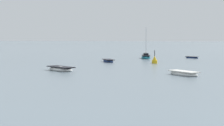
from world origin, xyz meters
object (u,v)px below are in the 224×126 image
object	(u,v)px
rowboat_moored_1	(61,69)
rowboat_moored_5	(192,58)
rowboat_moored_6	(108,61)
channel_buoy	(155,61)
sailboat_moored_1	(146,57)
rowboat_moored_4	(184,74)

from	to	relation	value
rowboat_moored_1	rowboat_moored_5	distance (m)	35.93
rowboat_moored_5	rowboat_moored_6	size ratio (longest dim) A/B	0.75
rowboat_moored_5	channel_buoy	distance (m)	17.70
rowboat_moored_6	channel_buoy	xyz separation A→B (m)	(8.33, -1.01, 0.29)
sailboat_moored_1	rowboat_moored_5	xyz separation A→B (m)	(8.78, 3.82, -0.15)
rowboat_moored_1	channel_buoy	bearing A→B (deg)	-87.52
sailboat_moored_1	rowboat_moored_1	world-z (taller)	sailboat_moored_1
rowboat_moored_1	channel_buoy	size ratio (longest dim) A/B	2.13
sailboat_moored_1	rowboat_moored_4	distance (m)	32.36
rowboat_moored_1	rowboat_moored_4	size ratio (longest dim) A/B	1.19
sailboat_moored_1	rowboat_moored_4	xyz separation A→B (m)	(11.31, -30.32, -0.10)
sailboat_moored_1	rowboat_moored_5	distance (m)	9.58
channel_buoy	rowboat_moored_1	bearing A→B (deg)	-118.31
sailboat_moored_1	rowboat_moored_4	world-z (taller)	sailboat_moored_1
rowboat_moored_4	channel_buoy	distance (m)	18.27
rowboat_moored_4	rowboat_moored_5	world-z (taller)	rowboat_moored_4
rowboat_moored_1	rowboat_moored_4	world-z (taller)	rowboat_moored_1
sailboat_moored_1	rowboat_moored_1	bearing A→B (deg)	-23.11
rowboat_moored_6	channel_buoy	world-z (taller)	channel_buoy
sailboat_moored_1	rowboat_moored_6	size ratio (longest dim) A/B	1.58
sailboat_moored_1	channel_buoy	xyz separation A→B (m)	(4.53, -13.36, 0.18)
rowboat_moored_1	rowboat_moored_4	bearing A→B (deg)	-151.66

